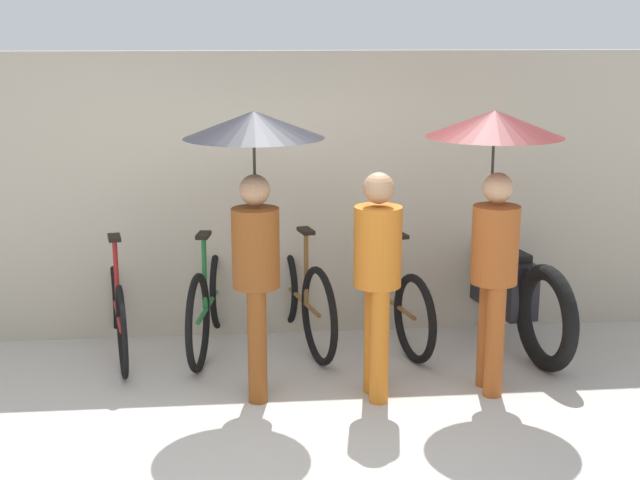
# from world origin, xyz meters

# --- Properties ---
(ground_plane) EXTENTS (30.00, 30.00, 0.00)m
(ground_plane) POSITION_xyz_m (0.00, 0.00, 0.00)
(ground_plane) COLOR #B7B2A8
(back_wall) EXTENTS (11.08, 0.12, 2.31)m
(back_wall) POSITION_xyz_m (0.00, 2.20, 1.15)
(back_wall) COLOR #B2A893
(back_wall) RESTS_ON ground
(parked_bicycle_0) EXTENTS (0.50, 1.73, 1.09)m
(parked_bicycle_0) POSITION_xyz_m (-1.08, 1.83, 0.37)
(parked_bicycle_0) COLOR black
(parked_bicycle_0) RESTS_ON ground
(parked_bicycle_1) EXTENTS (0.45, 1.69, 1.02)m
(parked_bicycle_1) POSITION_xyz_m (-0.36, 1.85, 0.38)
(parked_bicycle_1) COLOR black
(parked_bicycle_1) RESTS_ON ground
(parked_bicycle_2) EXTENTS (0.55, 1.68, 1.08)m
(parked_bicycle_2) POSITION_xyz_m (0.36, 1.90, 0.39)
(parked_bicycle_2) COLOR black
(parked_bicycle_2) RESTS_ON ground
(parked_bicycle_3) EXTENTS (0.56, 1.63, 1.10)m
(parked_bicycle_3) POSITION_xyz_m (1.07, 1.87, 0.36)
(parked_bicycle_3) COLOR black
(parked_bicycle_3) RESTS_ON ground
(pedestrian_leading) EXTENTS (0.94, 0.94, 1.95)m
(pedestrian_leading) POSITION_xyz_m (-0.01, 0.93, 1.52)
(pedestrian_leading) COLOR brown
(pedestrian_leading) RESTS_ON ground
(pedestrian_center) EXTENTS (0.32, 0.32, 1.57)m
(pedestrian_center) POSITION_xyz_m (0.80, 0.75, 0.91)
(pedestrian_center) COLOR #C66B1E
(pedestrian_center) RESTS_ON ground
(pedestrian_trailing) EXTENTS (0.93, 0.93, 1.95)m
(pedestrian_trailing) POSITION_xyz_m (1.61, 0.88, 1.51)
(pedestrian_trailing) COLOR #9E4C1E
(pedestrian_trailing) RESTS_ON ground
(motorcycle) EXTENTS (0.68, 2.17, 0.97)m
(motorcycle) POSITION_xyz_m (2.00, 1.83, 0.44)
(motorcycle) COLOR black
(motorcycle) RESTS_ON ground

